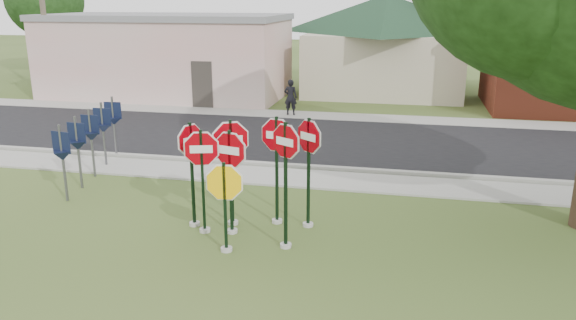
% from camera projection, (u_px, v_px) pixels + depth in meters
% --- Properties ---
extents(ground, '(120.00, 120.00, 0.00)m').
position_uv_depth(ground, '(222.00, 263.00, 11.02)').
color(ground, '#374D1D').
rests_on(ground, ground).
extents(sidewalk_near, '(60.00, 1.60, 0.06)m').
position_uv_depth(sidewalk_near, '(283.00, 177.00, 16.17)').
color(sidewalk_near, gray).
rests_on(sidewalk_near, ground).
extents(road, '(60.00, 7.00, 0.04)m').
position_uv_depth(road, '(310.00, 140.00, 20.40)').
color(road, black).
rests_on(road, ground).
extents(sidewalk_far, '(60.00, 1.60, 0.06)m').
position_uv_depth(sidewalk_far, '(328.00, 116.00, 24.43)').
color(sidewalk_far, gray).
rests_on(sidewalk_far, ground).
extents(curb, '(60.00, 0.20, 0.14)m').
position_uv_depth(curb, '(291.00, 166.00, 17.10)').
color(curb, gray).
rests_on(curb, ground).
extents(stop_sign_center, '(1.05, 0.30, 2.44)m').
position_uv_depth(stop_sign_center, '(230.00, 168.00, 12.02)').
color(stop_sign_center, '#A6A39B').
rests_on(stop_sign_center, ground).
extents(stop_sign_yellow, '(1.04, 0.24, 2.00)m').
position_uv_depth(stop_sign_yellow, '(225.00, 198.00, 11.21)').
color(stop_sign_yellow, '#A6A39B').
rests_on(stop_sign_yellow, ground).
extents(stop_sign_left, '(1.01, 0.31, 2.44)m').
position_uv_depth(stop_sign_left, '(202.00, 168.00, 12.07)').
color(stop_sign_left, '#A6A39B').
rests_on(stop_sign_left, ground).
extents(stop_sign_right, '(0.84, 0.51, 2.77)m').
position_uv_depth(stop_sign_right, '(286.00, 169.00, 11.24)').
color(stop_sign_right, '#A6A39B').
rests_on(stop_sign_right, ground).
extents(stop_sign_back_right, '(1.03, 0.25, 2.61)m').
position_uv_depth(stop_sign_back_right, '(277.00, 155.00, 12.54)').
color(stop_sign_back_right, '#A6A39B').
rests_on(stop_sign_back_right, ground).
extents(stop_sign_back_left, '(1.01, 0.57, 2.57)m').
position_uv_depth(stop_sign_back_left, '(231.00, 157.00, 12.46)').
color(stop_sign_back_left, '#A6A39B').
rests_on(stop_sign_back_left, ground).
extents(stop_sign_far_right, '(0.82, 0.66, 2.62)m').
position_uv_depth(stop_sign_far_right, '(309.00, 158.00, 12.34)').
color(stop_sign_far_right, '#A6A39B').
rests_on(stop_sign_far_right, ground).
extents(stop_sign_far_left, '(0.44, 0.89, 2.51)m').
position_uv_depth(stop_sign_far_left, '(192.00, 161.00, 12.40)').
color(stop_sign_far_left, '#A6A39B').
rests_on(stop_sign_far_left, ground).
extents(route_sign_row, '(1.43, 4.63, 2.00)m').
position_uv_depth(route_sign_row, '(91.00, 136.00, 16.00)').
color(route_sign_row, '#59595E').
rests_on(route_sign_row, ground).
extents(building_stucco, '(12.20, 6.20, 4.20)m').
position_uv_depth(building_stucco, '(167.00, 55.00, 29.14)').
color(building_stucco, beige).
rests_on(building_stucco, ground).
extents(building_house, '(11.60, 11.60, 6.20)m').
position_uv_depth(building_house, '(386.00, 24.00, 30.24)').
color(building_house, '#BBAD95').
rests_on(building_house, ground).
extents(bg_tree_left, '(4.90, 4.90, 7.35)m').
position_uv_depth(bg_tree_left, '(44.00, 0.00, 36.25)').
color(bg_tree_left, black).
rests_on(bg_tree_left, ground).
extents(pedestrian, '(0.58, 0.40, 1.55)m').
position_uv_depth(pedestrian, '(291.00, 97.00, 24.42)').
color(pedestrian, black).
rests_on(pedestrian, sidewalk_far).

